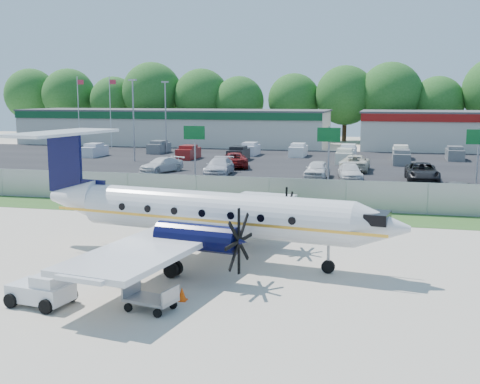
% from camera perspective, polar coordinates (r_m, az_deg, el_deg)
% --- Properties ---
extents(ground, '(170.00, 170.00, 0.00)m').
position_cam_1_polar(ground, '(26.44, -3.12, -6.95)').
color(ground, beige).
rests_on(ground, ground).
extents(grass_verge, '(170.00, 4.00, 0.02)m').
position_cam_1_polar(grass_verge, '(37.77, 2.17, -2.03)').
color(grass_verge, '#2D561E').
rests_on(grass_verge, ground).
extents(access_road, '(170.00, 8.00, 0.02)m').
position_cam_1_polar(access_road, '(44.53, 3.98, -0.32)').
color(access_road, black).
rests_on(access_road, ground).
extents(parking_lot, '(170.00, 32.00, 0.02)m').
position_cam_1_polar(parking_lot, '(65.14, 7.14, 2.63)').
color(parking_lot, black).
rests_on(parking_lot, ground).
extents(perimeter_fence, '(120.00, 0.06, 1.99)m').
position_cam_1_polar(perimeter_fence, '(39.52, 2.76, -0.07)').
color(perimeter_fence, gray).
rests_on(perimeter_fence, ground).
extents(building_west, '(46.40, 12.40, 5.24)m').
position_cam_1_polar(building_west, '(91.94, -6.28, 6.17)').
color(building_west, beige).
rests_on(building_west, ground).
extents(sign_left, '(1.80, 0.26, 5.00)m').
position_cam_1_polar(sign_left, '(49.80, -4.33, 4.85)').
color(sign_left, gray).
rests_on(sign_left, ground).
extents(sign_mid, '(1.80, 0.26, 5.00)m').
position_cam_1_polar(sign_mid, '(47.56, 8.41, 4.57)').
color(sign_mid, gray).
rests_on(sign_mid, ground).
extents(sign_right, '(1.80, 0.26, 5.00)m').
position_cam_1_polar(sign_right, '(47.81, 21.68, 4.05)').
color(sign_right, gray).
rests_on(sign_right, ground).
extents(flagpole_west, '(1.06, 0.12, 10.00)m').
position_cam_1_polar(flagpole_west, '(90.39, -15.04, 7.77)').
color(flagpole_west, silver).
rests_on(flagpole_west, ground).
extents(flagpole_east, '(1.06, 0.12, 10.00)m').
position_cam_1_polar(flagpole_east, '(88.10, -12.16, 7.85)').
color(flagpole_east, silver).
rests_on(flagpole_east, ground).
extents(light_pole_nw, '(0.90, 0.35, 9.09)m').
position_cam_1_polar(light_pole_nw, '(68.10, -10.08, 7.25)').
color(light_pole_nw, gray).
rests_on(light_pole_nw, ground).
extents(light_pole_sw, '(0.90, 0.35, 9.09)m').
position_cam_1_polar(light_pole_sw, '(77.35, -7.07, 7.53)').
color(light_pole_sw, gray).
rests_on(light_pole_sw, ground).
extents(tree_line, '(112.00, 6.00, 14.00)m').
position_cam_1_polar(tree_line, '(98.85, 9.45, 4.78)').
color(tree_line, '#1E5519').
rests_on(tree_line, ground).
extents(aircraft, '(18.26, 17.93, 5.59)m').
position_cam_1_polar(aircraft, '(26.88, -3.23, -1.95)').
color(aircraft, silver).
rests_on(aircraft, ground).
extents(pushback_tug, '(2.30, 1.82, 1.15)m').
position_cam_1_polar(pushback_tug, '(22.54, -18.17, -8.81)').
color(pushback_tug, silver).
rests_on(pushback_tug, ground).
extents(baggage_cart_near, '(2.00, 1.61, 0.91)m').
position_cam_1_polar(baggage_cart_near, '(24.77, -12.16, -7.24)').
color(baggage_cart_near, gray).
rests_on(baggage_cart_near, ground).
extents(baggage_cart_far, '(1.91, 1.40, 0.90)m').
position_cam_1_polar(baggage_cart_far, '(21.19, -8.48, -9.97)').
color(baggage_cart_far, gray).
rests_on(baggage_cart_far, ground).
extents(cone_port_wing, '(0.34, 0.34, 0.49)m').
position_cam_1_polar(cone_port_wing, '(22.08, -5.52, -9.63)').
color(cone_port_wing, '#FF4F08').
rests_on(cone_port_wing, ground).
extents(cone_starboard_wing, '(0.33, 0.33, 0.47)m').
position_cam_1_polar(cone_starboard_wing, '(39.52, -7.76, -1.29)').
color(cone_starboard_wing, '#FF4F08').
rests_on(cone_starboard_wing, ground).
extents(road_car_west, '(4.23, 2.57, 1.34)m').
position_cam_1_polar(road_car_west, '(49.40, -17.94, 0.18)').
color(road_car_west, beige).
rests_on(road_car_west, ground).
extents(road_car_mid, '(4.75, 2.38, 1.29)m').
position_cam_1_polar(road_car_mid, '(45.22, 19.35, -0.69)').
color(road_car_mid, '#595B5E').
rests_on(road_car_mid, ground).
extents(parked_car_a, '(3.76, 5.24, 1.41)m').
position_cam_1_polar(parked_car_a, '(58.50, -7.44, 1.88)').
color(parked_car_a, silver).
rests_on(parked_car_a, ground).
extents(parked_car_b, '(2.61, 5.56, 1.57)m').
position_cam_1_polar(parked_car_b, '(56.02, -1.98, 1.63)').
color(parked_car_b, silver).
rests_on(parked_car_b, ground).
extents(parked_car_c, '(2.14, 4.76, 1.59)m').
position_cam_1_polar(parked_car_c, '(54.12, 7.33, 1.30)').
color(parked_car_c, silver).
rests_on(parked_car_c, ground).
extents(parked_car_d, '(2.64, 4.96, 1.37)m').
position_cam_1_polar(parked_car_d, '(53.71, 10.36, 1.16)').
color(parked_car_d, silver).
rests_on(parked_car_d, ground).
extents(parked_car_e, '(2.85, 5.81, 1.59)m').
position_cam_1_polar(parked_car_e, '(54.16, 16.84, 0.98)').
color(parked_car_e, black).
rests_on(parked_car_e, ground).
extents(parked_car_f, '(4.12, 6.13, 1.56)m').
position_cam_1_polar(parked_car_f, '(61.86, -0.56, 2.35)').
color(parked_car_f, maroon).
rests_on(parked_car_f, ground).
extents(parked_car_g, '(2.78, 5.84, 1.61)m').
position_cam_1_polar(parked_car_g, '(60.06, 10.85, 1.98)').
color(parked_car_g, beige).
rests_on(parked_car_g, ground).
extents(far_parking_rows, '(56.00, 10.00, 1.60)m').
position_cam_1_polar(far_parking_rows, '(70.08, 7.61, 3.07)').
color(far_parking_rows, gray).
rests_on(far_parking_rows, ground).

